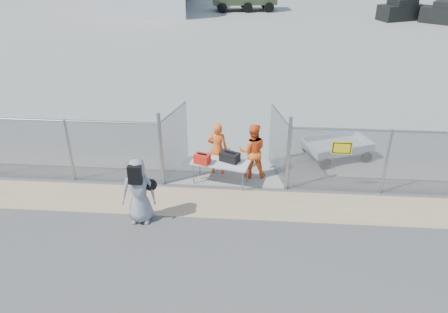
# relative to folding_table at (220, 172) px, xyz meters

# --- Properties ---
(ground) EXTENTS (160.00, 160.00, 0.00)m
(ground) POSITION_rel_folding_table_xyz_m (0.13, -2.22, -0.39)
(ground) COLOR #474747
(tarmac_inside) EXTENTS (160.00, 80.00, 0.01)m
(tarmac_inside) POSITION_rel_folding_table_xyz_m (0.13, 39.78, -0.39)
(tarmac_inside) COLOR gray
(tarmac_inside) RESTS_ON ground
(dirt_strip) EXTENTS (44.00, 1.60, 0.01)m
(dirt_strip) POSITION_rel_folding_table_xyz_m (0.13, -1.22, -0.39)
(dirt_strip) COLOR tan
(dirt_strip) RESTS_ON ground
(chain_link_fence) EXTENTS (40.00, 0.20, 2.20)m
(chain_link_fence) POSITION_rel_folding_table_xyz_m (0.13, -0.22, 0.71)
(chain_link_fence) COLOR gray
(chain_link_fence) RESTS_ON ground
(folding_table) EXTENTS (1.97, 1.14, 0.79)m
(folding_table) POSITION_rel_folding_table_xyz_m (0.00, 0.00, 0.00)
(folding_table) COLOR silver
(folding_table) RESTS_ON ground
(orange_bag) EXTENTS (0.56, 0.46, 0.30)m
(orange_bag) POSITION_rel_folding_table_xyz_m (-0.57, -0.12, 0.54)
(orange_bag) COLOR red
(orange_bag) RESTS_ON folding_table
(black_duffel) EXTENTS (0.71, 0.59, 0.29)m
(black_duffel) POSITION_rel_folding_table_xyz_m (0.30, 0.08, 0.54)
(black_duffel) COLOR black
(black_duffel) RESTS_ON folding_table
(security_worker_left) EXTENTS (0.68, 0.45, 1.84)m
(security_worker_left) POSITION_rel_folding_table_xyz_m (-0.16, 0.67, 0.53)
(security_worker_left) COLOR orange
(security_worker_left) RESTS_ON ground
(security_worker_right) EXTENTS (0.99, 0.80, 1.90)m
(security_worker_right) POSITION_rel_folding_table_xyz_m (1.02, 0.55, 0.55)
(security_worker_right) COLOR orange
(security_worker_right) RESTS_ON ground
(visitor) EXTENTS (0.99, 0.68, 1.96)m
(visitor) POSITION_rel_folding_table_xyz_m (-2.09, -2.24, 0.59)
(visitor) COLOR gray
(visitor) RESTS_ON ground
(utility_trailer) EXTENTS (3.39, 2.60, 0.73)m
(utility_trailer) POSITION_rel_folding_table_xyz_m (4.08, 2.12, -0.03)
(utility_trailer) COLOR silver
(utility_trailer) RESTS_ON ground
(parked_vehicle_near) EXTENTS (4.48, 3.36, 1.85)m
(parked_vehicle_near) POSITION_rel_folding_table_xyz_m (13.96, 30.18, 0.53)
(parked_vehicle_near) COLOR black
(parked_vehicle_near) RESTS_ON ground
(parked_vehicle_mid) EXTENTS (4.39, 3.76, 1.83)m
(parked_vehicle_mid) POSITION_rel_folding_table_xyz_m (17.40, 28.72, 0.52)
(parked_vehicle_mid) COLOR black
(parked_vehicle_mid) RESTS_ON ground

